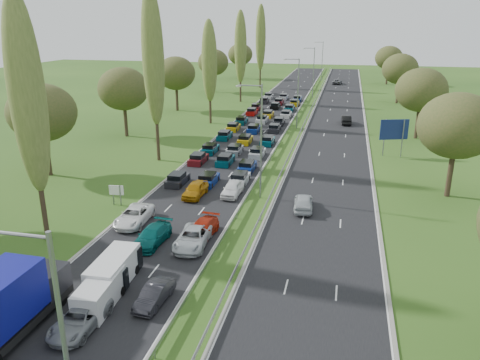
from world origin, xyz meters
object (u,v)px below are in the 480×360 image
Objects in this scene: white_van_front at (115,269)px; white_van_rear at (102,291)px; direction_sign at (394,131)px; near_car_2 at (134,216)px; info_sign at (116,192)px.

white_van_front reaches higher than white_van_rear.
white_van_rear is 0.91× the size of direction_sign.
white_van_front is 1.01× the size of direction_sign.
white_van_rear is at bearing -76.51° from near_car_2.
white_van_front is 2.73m from white_van_rear.
direction_sign is (21.51, 41.81, 2.60)m from white_van_rear.
info_sign is (-6.91, 13.84, 0.29)m from white_van_front.
info_sign is (-7.29, 16.54, 0.40)m from white_van_rear.
white_van_front is 1.11× the size of white_van_rear.
direction_sign is at bearing 58.08° from white_van_front.
info_sign reaches higher than white_van_rear.
info_sign is (-3.70, 3.89, 0.61)m from near_car_2.
white_van_rear is at bearing -84.73° from white_van_front.
near_car_2 is 13.16m from white_van_rear.
white_van_rear is at bearing -117.22° from direction_sign.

